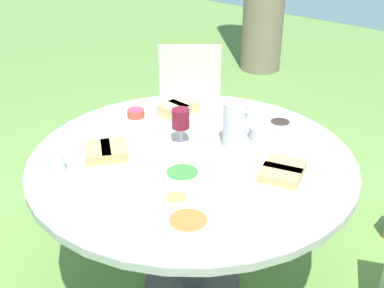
{
  "coord_description": "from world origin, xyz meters",
  "views": [
    {
      "loc": [
        1.24,
        -1.44,
        1.85
      ],
      "look_at": [
        0.0,
        0.0,
        0.84
      ],
      "focal_mm": 45.0,
      "sensor_mm": 36.0,
      "label": 1
    }
  ],
  "objects_px": {
    "dining_table": "(192,173)",
    "water_pitcher": "(235,124)",
    "wine_glass": "(181,119)",
    "chair_near_right": "(190,100)"
  },
  "relations": [
    {
      "from": "dining_table",
      "to": "water_pitcher",
      "type": "relative_size",
      "value": 6.93
    },
    {
      "from": "wine_glass",
      "to": "dining_table",
      "type": "bearing_deg",
      "value": -26.42
    },
    {
      "from": "chair_near_right",
      "to": "wine_glass",
      "type": "relative_size",
      "value": 5.14
    },
    {
      "from": "water_pitcher",
      "to": "wine_glass",
      "type": "distance_m",
      "value": 0.25
    },
    {
      "from": "chair_near_right",
      "to": "wine_glass",
      "type": "distance_m",
      "value": 1.19
    },
    {
      "from": "dining_table",
      "to": "wine_glass",
      "type": "bearing_deg",
      "value": 153.58
    },
    {
      "from": "dining_table",
      "to": "chair_near_right",
      "type": "distance_m",
      "value": 1.26
    },
    {
      "from": "chair_near_right",
      "to": "water_pitcher",
      "type": "bearing_deg",
      "value": -38.68
    },
    {
      "from": "water_pitcher",
      "to": "wine_glass",
      "type": "height_order",
      "value": "water_pitcher"
    },
    {
      "from": "water_pitcher",
      "to": "wine_glass",
      "type": "bearing_deg",
      "value": -142.31
    }
  ]
}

